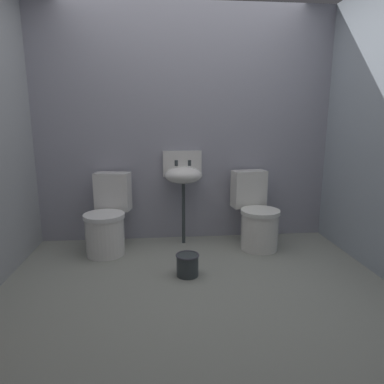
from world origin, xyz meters
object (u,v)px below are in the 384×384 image
Objects in this scene: toilet_left at (107,221)px; sink at (183,174)px; bucket at (187,264)px; toilet_right at (256,217)px.

toilet_left is 0.79× the size of sink.
sink is (0.78, 0.19, 0.43)m from toilet_left.
toilet_right is at bearing 39.24° from bucket.
toilet_right reaches higher than bucket.
toilet_left is 1.01m from bucket.
toilet_left is 1.00× the size of toilet_right.
bucket is (-0.02, -0.82, -0.65)m from sink.
toilet_left is at bearing -166.51° from sink.
bucket is (-0.78, -0.64, -0.22)m from toilet_right.
sink reaches higher than toilet_left.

